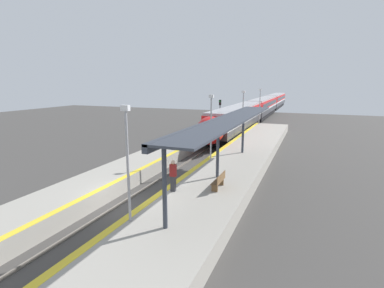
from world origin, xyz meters
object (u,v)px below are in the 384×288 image
Objects in this scene: railway_signal at (220,114)px; lamppost_farthest at (260,104)px; train at (262,107)px; platform_bench at (219,181)px; lamppost_far at (243,110)px; lamppost_near at (127,156)px; lamppost_mid at (211,123)px; person_waiting at (173,175)px.

lamppost_farthest is at bearing 52.08° from railway_signal.
platform_bench is (4.59, -45.00, -0.78)m from train.
lamppost_farthest is at bearing 90.00° from lamppost_far.
lamppost_near and lamppost_farthest have the same top height.
platform_bench is 0.31× the size of lamppost_far.
lamppost_near is 34.24m from lamppost_farthest.
platform_bench is 6.92m from lamppost_mid.
lamppost_near is 1.00× the size of lamppost_farthest.
lamppost_near is 1.00× the size of lamppost_mid.
lamppost_far is (0.00, 22.83, 0.00)m from lamppost_near.
lamppost_far is (-2.50, 17.37, 2.49)m from platform_bench.
lamppost_far is at bearing 90.00° from lamppost_mid.
lamppost_mid is (-2.50, 5.96, 2.49)m from platform_bench.
person_waiting reaches higher than platform_bench.
lamppost_mid and lamppost_far have the same top height.
platform_bench is 6.49m from lamppost_near.
lamppost_farthest is at bearing -82.66° from train.
person_waiting is 0.35× the size of lamppost_farthest.
lamppost_mid is (4.39, -17.20, 1.07)m from railway_signal.
lamppost_farthest reaches higher than platform_bench.
railway_signal is (-6.88, 23.15, 1.42)m from platform_bench.
train is 46.45m from person_waiting.
railway_signal is at bearing 100.60° from person_waiting.
lamppost_near is 1.00× the size of lamppost_far.
lamppost_farthest reaches higher than train.
lamppost_far is at bearing 90.63° from person_waiting.
lamppost_mid is 1.00× the size of lamppost_farthest.
platform_bench is at bearing -73.44° from railway_signal.
train is at bearing 93.06° from lamppost_mid.
person_waiting is 7.62m from lamppost_mid.
train is at bearing 95.82° from platform_bench.
lamppost_near is at bearing -92.90° from person_waiting.
lamppost_mid is at bearing -90.00° from lamppost_farthest.
lamppost_far reaches higher than platform_bench.
railway_signal is (-4.59, 24.55, 0.94)m from person_waiting.
train is at bearing 97.34° from lamppost_farthest.
lamppost_near is at bearing -90.00° from lamppost_mid.
platform_bench is 0.31× the size of lamppost_near.
lamppost_near is (4.39, -28.61, 1.07)m from railway_signal.
lamppost_far is at bearing 98.18° from platform_bench.
railway_signal is at bearing 98.72° from lamppost_near.
lamppost_farthest is (0.00, 11.41, 0.00)m from lamppost_far.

